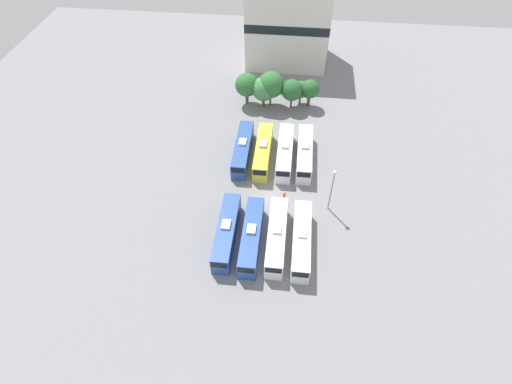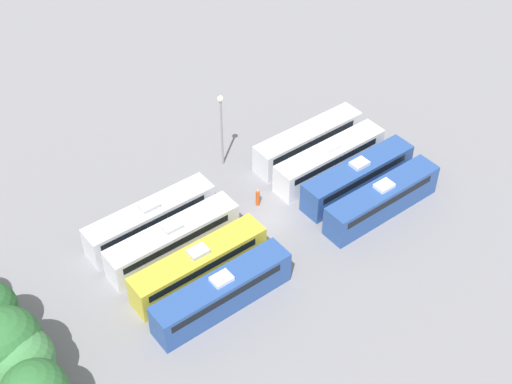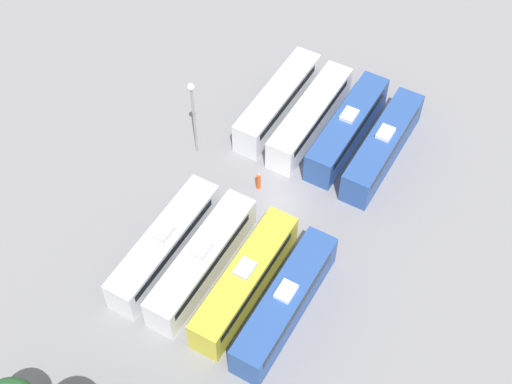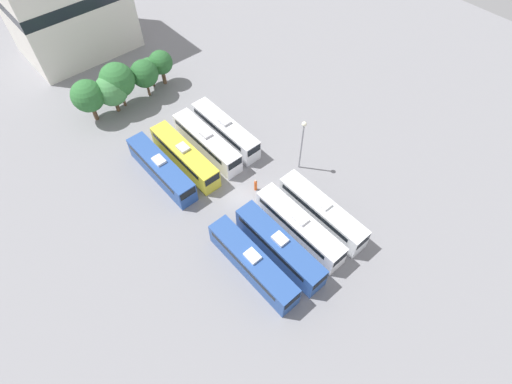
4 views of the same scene
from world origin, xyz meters
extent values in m
plane|color=gray|center=(0.00, 0.00, 0.00)|extent=(128.04, 128.04, 0.00)
cube|color=#284C93|center=(-5.24, -8.62, 1.51)|extent=(2.42, 11.91, 3.01)
cube|color=black|center=(-5.24, -8.32, 2.33)|extent=(2.46, 10.12, 0.66)
cube|color=black|center=(-5.24, -14.57, 2.33)|extent=(2.13, 0.08, 1.05)
cube|color=white|center=(-5.24, -8.62, 3.19)|extent=(1.20, 1.60, 0.35)
cube|color=#284C93|center=(-1.72, -9.02, 1.51)|extent=(2.42, 11.91, 3.01)
cube|color=black|center=(-1.72, -8.72, 2.33)|extent=(2.46, 10.12, 0.66)
cube|color=black|center=(-1.72, -14.96, 2.33)|extent=(2.13, 0.08, 1.05)
cube|color=silver|center=(-1.72, -9.02, 3.19)|extent=(1.20, 1.60, 0.35)
cube|color=white|center=(1.71, -8.65, 1.51)|extent=(2.42, 11.91, 3.01)
cube|color=black|center=(1.71, -8.35, 2.33)|extent=(2.46, 10.12, 0.66)
cube|color=black|center=(1.71, -14.59, 2.33)|extent=(2.13, 0.08, 1.05)
cube|color=silver|center=(1.71, -8.65, 3.19)|extent=(1.20, 1.60, 0.35)
cube|color=silver|center=(5.11, -8.92, 1.51)|extent=(2.42, 11.91, 3.01)
cube|color=black|center=(5.11, -8.62, 2.33)|extent=(2.46, 10.12, 0.66)
cube|color=black|center=(5.11, -14.86, 2.33)|extent=(2.13, 0.08, 1.05)
cube|color=white|center=(5.11, -8.92, 3.19)|extent=(1.20, 1.60, 0.35)
cube|color=#284C93|center=(-5.26, 8.83, 1.51)|extent=(2.42, 11.91, 3.01)
cube|color=black|center=(-5.26, 9.12, 2.33)|extent=(2.46, 10.12, 0.66)
cube|color=black|center=(-5.26, 2.88, 2.33)|extent=(2.13, 0.08, 1.05)
cube|color=white|center=(-5.26, 8.83, 3.19)|extent=(1.20, 1.60, 0.35)
cube|color=gold|center=(-1.82, 8.65, 1.51)|extent=(2.42, 11.91, 3.01)
cube|color=black|center=(-1.82, 8.95, 2.33)|extent=(2.46, 10.12, 0.66)
cube|color=black|center=(-1.82, 2.70, 2.33)|extent=(2.13, 0.08, 1.05)
cube|color=#B2B2B7|center=(-1.82, 8.65, 3.19)|extent=(1.20, 1.60, 0.35)
cube|color=silver|center=(1.82, 8.77, 1.51)|extent=(2.42, 11.91, 3.01)
cube|color=black|center=(1.82, 9.07, 2.33)|extent=(2.46, 10.12, 0.66)
cube|color=black|center=(1.82, 2.83, 2.33)|extent=(2.13, 0.08, 1.05)
cube|color=#B2B2B7|center=(1.82, 8.77, 3.19)|extent=(1.20, 1.60, 0.35)
cube|color=silver|center=(5.09, 8.96, 1.51)|extent=(2.42, 11.91, 3.01)
cube|color=black|center=(5.09, 9.26, 2.33)|extent=(2.46, 10.12, 0.66)
cube|color=black|center=(5.09, 3.01, 2.33)|extent=(2.13, 0.08, 1.05)
cube|color=#B2B2B7|center=(5.09, 8.96, 3.19)|extent=(1.20, 1.60, 0.35)
cylinder|color=#CC4C19|center=(2.30, -0.51, 0.79)|extent=(0.36, 0.36, 1.58)
sphere|color=tan|center=(2.30, -0.51, 1.70)|extent=(0.24, 0.24, 0.24)
cylinder|color=gray|center=(9.00, -1.43, 3.70)|extent=(0.20, 0.20, 7.40)
sphere|color=#EAE5C6|center=(9.00, -1.43, 7.58)|extent=(0.60, 0.60, 0.60)
cylinder|color=brown|center=(-3.22, 23.96, 1.08)|extent=(0.56, 0.56, 2.17)
sphere|color=#428447|center=(-3.22, 23.96, 3.75)|extent=(4.53, 4.53, 4.53)
cylinder|color=brown|center=(-1.88, 24.33, 1.40)|extent=(0.39, 0.39, 2.79)
sphere|color=#2D6B33|center=(-1.88, 24.33, 4.53)|extent=(4.95, 4.95, 4.95)
camera|label=1|loc=(2.41, -41.56, 45.91)|focal=28.00mm
camera|label=2|loc=(-35.16, 28.61, 44.31)|focal=50.00mm
camera|label=3|loc=(-16.12, 31.95, 46.53)|focal=50.00mm
camera|label=4|loc=(-17.80, -23.54, 39.57)|focal=28.00mm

